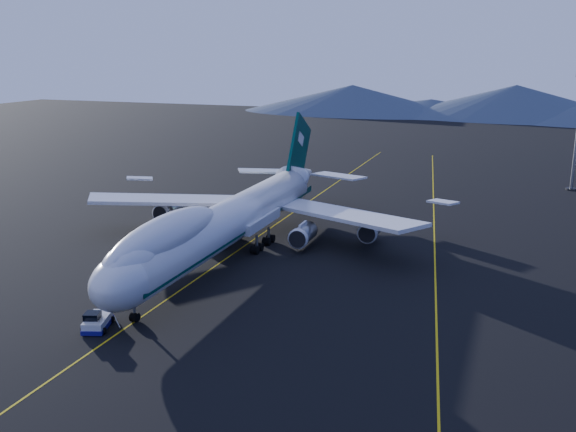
% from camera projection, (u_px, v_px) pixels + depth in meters
% --- Properties ---
extents(ground, '(500.00, 500.00, 0.00)m').
position_uv_depth(ground, '(231.00, 256.00, 99.65)').
color(ground, black).
rests_on(ground, ground).
extents(taxiway_line_main, '(0.25, 220.00, 0.01)m').
position_uv_depth(taxiway_line_main, '(231.00, 256.00, 99.65)').
color(taxiway_line_main, gold).
rests_on(taxiway_line_main, ground).
extents(taxiway_line_side, '(28.08, 198.09, 0.01)m').
position_uv_depth(taxiway_line_side, '(435.00, 257.00, 98.75)').
color(taxiway_line_side, gold).
rests_on(taxiway_line_side, ground).
extents(boeing_747, '(59.62, 72.43, 19.37)m').
position_uv_depth(boeing_747, '(230.00, 220.00, 98.21)').
color(boeing_747, silver).
rests_on(boeing_747, ground).
extents(pushback_tug, '(3.85, 5.32, 2.09)m').
position_uv_depth(pushback_tug, '(98.00, 323.00, 73.68)').
color(pushback_tug, silver).
rests_on(pushback_tug, ground).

